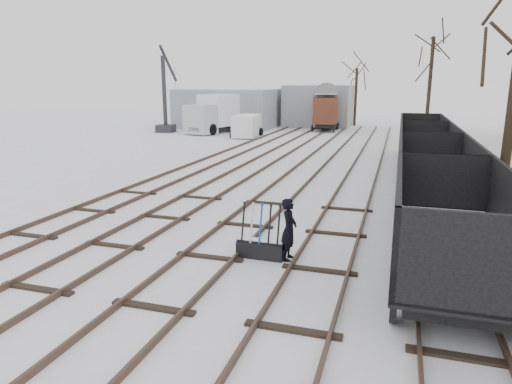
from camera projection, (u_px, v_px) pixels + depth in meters
The scene contains 17 objects.
ground at pixel (210, 258), 12.37m from camera, with size 120.00×120.00×0.00m, color white.
tracks at pixel (308, 168), 25.04m from camera, with size 13.90×52.00×0.16m.
shed_left at pixel (229, 108), 49.09m from camera, with size 10.00×8.00×4.10m.
shed_right at pixel (319, 106), 50.13m from camera, with size 7.00×6.00×4.50m.
ground_frame at pixel (261, 248), 12.34m from camera, with size 1.31×0.45×1.49m.
worker at pixel (289, 229), 12.09m from camera, with size 0.61×0.40×1.69m, color black.
freight_wagon_a at pixel (451, 245), 10.43m from camera, with size 2.60×6.50×2.65m.
freight_wagon_b at pixel (434, 186), 16.37m from camera, with size 2.60×6.50×2.65m.
freight_wagon_c at pixel (426, 159), 22.31m from camera, with size 2.60×6.50×2.65m.
freight_wagon_d at pixel (421, 143), 28.25m from camera, with size 2.60×6.50×2.65m.
box_van_wagon at pixel (326, 109), 45.25m from camera, with size 3.02×5.01×3.64m.
lorry at pixel (219, 113), 43.96m from camera, with size 3.91×8.25×3.59m.
panel_van at pixel (247, 126), 40.14m from camera, with size 2.40×4.54×1.91m.
crane at pixel (166, 110), 44.01m from camera, with size 1.86×4.81×8.10m.
tree_near at pixel (510, 120), 13.69m from camera, with size 0.30×0.30×7.08m, color black.
tree_far_left at pixel (356, 97), 50.54m from camera, with size 0.30×0.30×6.24m, color black.
tree_far_right at pixel (429, 89), 38.22m from camera, with size 0.30×0.30×8.36m, color black.
Camera 1 is at (4.68, -10.70, 4.62)m, focal length 32.00 mm.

